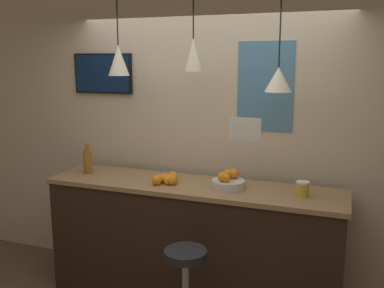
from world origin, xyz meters
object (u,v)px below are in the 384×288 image
(bar_stool, at_px, (186,284))
(spread_jar, at_px, (302,189))
(fruit_bowl, at_px, (228,182))
(juice_bottle, at_px, (88,161))
(mounted_tv, at_px, (103,74))

(bar_stool, xyz_separation_m, spread_jar, (0.75, 0.58, 0.65))
(bar_stool, distance_m, spread_jar, 1.15)
(fruit_bowl, relative_size, spread_jar, 2.33)
(juice_bottle, xyz_separation_m, spread_jar, (1.96, 0.00, -0.06))
(bar_stool, height_order, mounted_tv, mounted_tv)
(juice_bottle, bearing_deg, fruit_bowl, 0.08)
(juice_bottle, bearing_deg, bar_stool, -25.76)
(spread_jar, height_order, mounted_tv, mounted_tv)
(bar_stool, relative_size, mounted_tv, 1.19)
(mounted_tv, bearing_deg, spread_jar, -10.70)
(fruit_bowl, relative_size, juice_bottle, 0.96)
(bar_stool, height_order, spread_jar, spread_jar)
(fruit_bowl, distance_m, spread_jar, 0.60)
(bar_stool, distance_m, fruit_bowl, 0.88)
(fruit_bowl, height_order, spread_jar, fruit_bowl)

